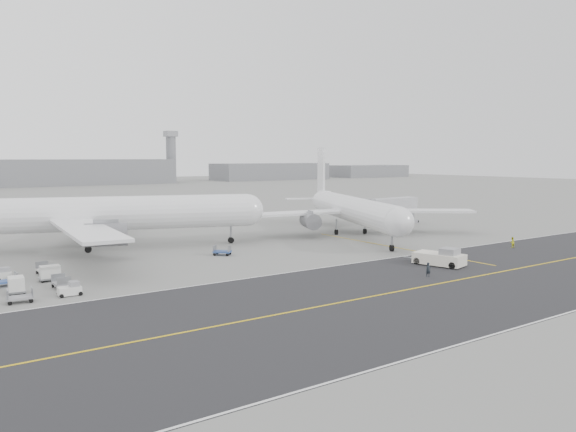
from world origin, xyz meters
TOP-DOWN VIEW (x-y plane):
  - ground at (0.00, 0.00)m, footprint 700.00×700.00m
  - taxiway at (5.02, -17.98)m, footprint 220.00×59.00m
  - horizon_buildings at (30.00, 260.00)m, footprint 520.00×28.00m
  - control_tower at (100.00, 265.00)m, footprint 7.00×7.00m
  - airliner_a at (-12.97, 32.12)m, footprint 57.04×55.95m
  - airliner_b at (34.41, 21.07)m, footprint 47.52×48.51m
  - pushback_tug at (23.74, -10.32)m, footprint 4.98×9.25m
  - jet_bridge at (52.36, 28.03)m, footprint 16.72×4.29m
  - gse_cluster at (-28.77, 8.23)m, footprint 17.73×21.71m
  - stray_dolly at (2.21, 14.63)m, footprint 3.05×3.07m
  - ground_crew_a at (16.43, -14.55)m, footprint 0.78×0.64m
  - ground_crew_b at (46.10, -6.80)m, footprint 1.02×0.87m

SIDE VIEW (x-z plane):
  - ground at x=0.00m, z-range 0.00..0.00m
  - horizon_buildings at x=30.00m, z-range -14.00..14.00m
  - gse_cluster at x=-28.77m, z-range -1.01..1.01m
  - stray_dolly at x=2.21m, z-range -0.82..0.82m
  - taxiway at x=5.02m, z-range -0.01..0.03m
  - ground_crew_b at x=46.10m, z-range 0.00..1.82m
  - ground_crew_a at x=16.43m, z-range 0.00..1.86m
  - pushback_tug at x=23.74m, z-range -0.23..2.38m
  - jet_bridge at x=52.36m, z-range 1.24..7.50m
  - airliner_b at x=34.41m, z-range -3.73..13.89m
  - airliner_a at x=-12.97m, z-range -4.32..16.07m
  - control_tower at x=100.00m, z-range 0.63..31.88m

